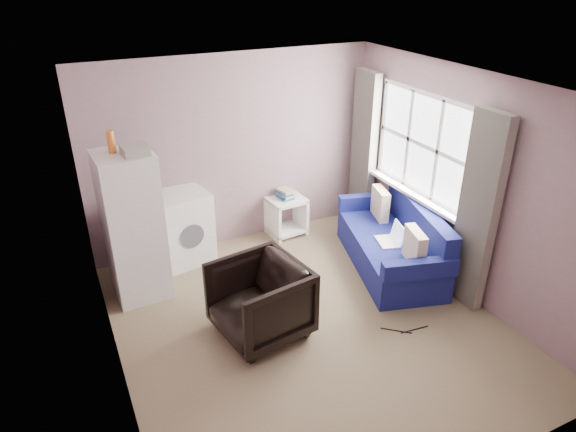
% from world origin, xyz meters
% --- Properties ---
extents(room, '(3.84, 4.24, 2.54)m').
position_xyz_m(room, '(0.02, 0.01, 1.25)').
color(room, '#827255').
rests_on(room, ground).
extents(armchair, '(0.92, 0.96, 0.87)m').
position_xyz_m(armchair, '(-0.51, 0.09, 0.44)').
color(armchair, black).
rests_on(armchair, ground).
extents(fridge, '(0.63, 0.62, 1.94)m').
position_xyz_m(fridge, '(-1.47, 1.35, 0.87)').
color(fridge, white).
rests_on(fridge, ground).
extents(washing_machine, '(0.77, 0.77, 0.93)m').
position_xyz_m(washing_machine, '(-0.84, 1.88, 0.49)').
color(washing_machine, white).
rests_on(washing_machine, ground).
extents(side_table, '(0.53, 0.53, 0.67)m').
position_xyz_m(side_table, '(0.65, 1.95, 0.31)').
color(side_table, white).
rests_on(side_table, ground).
extents(sofa, '(1.32, 2.03, 0.84)m').
position_xyz_m(sofa, '(1.50, 0.57, 0.31)').
color(sofa, navy).
rests_on(sofa, ground).
extents(window_dressing, '(0.17, 2.62, 2.18)m').
position_xyz_m(window_dressing, '(1.78, 0.70, 1.11)').
color(window_dressing, white).
rests_on(window_dressing, ground).
extents(floor_cables, '(0.47, 0.22, 0.01)m').
position_xyz_m(floor_cables, '(0.86, -0.55, 0.01)').
color(floor_cables, black).
rests_on(floor_cables, ground).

